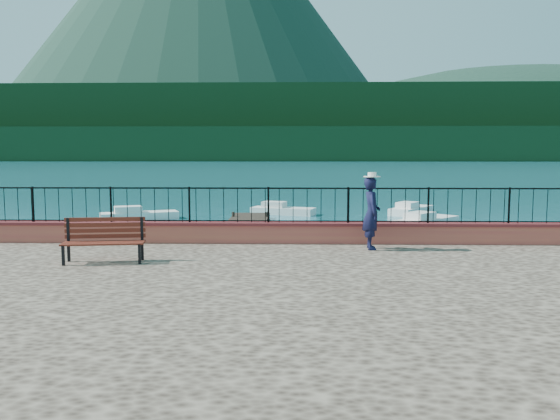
{
  "coord_description": "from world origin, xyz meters",
  "views": [
    {
      "loc": [
        0.42,
        -11.31,
        3.66
      ],
      "look_at": [
        0.07,
        2.0,
        2.3
      ],
      "focal_mm": 35.0,
      "sensor_mm": 36.0,
      "label": 1
    }
  ],
  "objects_px": {
    "park_bench": "(104,249)",
    "person": "(371,213)",
    "boat_1": "(380,239)",
    "boat_4": "(283,208)",
    "boat_5": "(411,207)",
    "boat_3": "(139,212)",
    "boat_2": "(427,219)",
    "boat_0": "(40,248)"
  },
  "relations": [
    {
      "from": "person",
      "to": "boat_0",
      "type": "relative_size",
      "value": 0.5
    },
    {
      "from": "boat_2",
      "to": "boat_3",
      "type": "height_order",
      "value": "same"
    },
    {
      "from": "park_bench",
      "to": "boat_5",
      "type": "bearing_deg",
      "value": 53.78
    },
    {
      "from": "person",
      "to": "boat_0",
      "type": "distance_m",
      "value": 11.88
    },
    {
      "from": "boat_2",
      "to": "boat_4",
      "type": "distance_m",
      "value": 9.17
    },
    {
      "from": "boat_2",
      "to": "boat_1",
      "type": "bearing_deg",
      "value": -162.12
    },
    {
      "from": "park_bench",
      "to": "boat_3",
      "type": "xyz_separation_m",
      "value": [
        -4.39,
        18.15,
        -1.1
      ]
    },
    {
      "from": "park_bench",
      "to": "boat_1",
      "type": "bearing_deg",
      "value": 40.75
    },
    {
      "from": "boat_1",
      "to": "boat_2",
      "type": "height_order",
      "value": "same"
    },
    {
      "from": "park_bench",
      "to": "boat_0",
      "type": "bearing_deg",
      "value": 117.51
    },
    {
      "from": "park_bench",
      "to": "boat_4",
      "type": "distance_m",
      "value": 21.32
    },
    {
      "from": "park_bench",
      "to": "boat_2",
      "type": "bearing_deg",
      "value": 46.67
    },
    {
      "from": "park_bench",
      "to": "person",
      "type": "distance_m",
      "value": 6.66
    },
    {
      "from": "park_bench",
      "to": "boat_3",
      "type": "bearing_deg",
      "value": 95.65
    },
    {
      "from": "boat_2",
      "to": "boat_4",
      "type": "height_order",
      "value": "same"
    },
    {
      "from": "boat_0",
      "to": "boat_1",
      "type": "height_order",
      "value": "same"
    },
    {
      "from": "boat_0",
      "to": "boat_3",
      "type": "bearing_deg",
      "value": 94.65
    },
    {
      "from": "boat_4",
      "to": "boat_5",
      "type": "height_order",
      "value": "same"
    },
    {
      "from": "person",
      "to": "boat_1",
      "type": "bearing_deg",
      "value": -12.27
    },
    {
      "from": "boat_3",
      "to": "boat_5",
      "type": "height_order",
      "value": "same"
    },
    {
      "from": "person",
      "to": "boat_4",
      "type": "height_order",
      "value": "person"
    },
    {
      "from": "boat_5",
      "to": "boat_1",
      "type": "bearing_deg",
      "value": -161.7
    },
    {
      "from": "boat_0",
      "to": "boat_5",
      "type": "distance_m",
      "value": 22.12
    },
    {
      "from": "boat_0",
      "to": "boat_5",
      "type": "relative_size",
      "value": 0.96
    },
    {
      "from": "boat_3",
      "to": "boat_2",
      "type": "bearing_deg",
      "value": -32.48
    },
    {
      "from": "person",
      "to": "boat_4",
      "type": "bearing_deg",
      "value": 6.7
    },
    {
      "from": "boat_3",
      "to": "boat_4",
      "type": "relative_size",
      "value": 1.1
    },
    {
      "from": "person",
      "to": "boat_0",
      "type": "xyz_separation_m",
      "value": [
        -10.88,
        4.44,
        -1.74
      ]
    },
    {
      "from": "park_bench",
      "to": "boat_4",
      "type": "height_order",
      "value": "park_bench"
    },
    {
      "from": "park_bench",
      "to": "boat_3",
      "type": "relative_size",
      "value": 0.45
    },
    {
      "from": "boat_4",
      "to": "person",
      "type": "bearing_deg",
      "value": -63.95
    },
    {
      "from": "boat_3",
      "to": "boat_5",
      "type": "bearing_deg",
      "value": -11.27
    },
    {
      "from": "park_bench",
      "to": "boat_1",
      "type": "height_order",
      "value": "park_bench"
    },
    {
      "from": "boat_2",
      "to": "boat_5",
      "type": "height_order",
      "value": "same"
    },
    {
      "from": "park_bench",
      "to": "boat_4",
      "type": "xyz_separation_m",
      "value": [
        3.65,
        20.98,
        -1.1
      ]
    },
    {
      "from": "park_bench",
      "to": "boat_0",
      "type": "height_order",
      "value": "park_bench"
    },
    {
      "from": "person",
      "to": "boat_2",
      "type": "bearing_deg",
      "value": -20.5
    },
    {
      "from": "boat_5",
      "to": "boat_4",
      "type": "bearing_deg",
      "value": 129.31
    },
    {
      "from": "boat_3",
      "to": "boat_4",
      "type": "xyz_separation_m",
      "value": [
        8.04,
        2.83,
        0.0
      ]
    },
    {
      "from": "boat_1",
      "to": "boat_3",
      "type": "xyz_separation_m",
      "value": [
        -12.04,
        9.44,
        0.0
      ]
    },
    {
      "from": "boat_0",
      "to": "boat_2",
      "type": "bearing_deg",
      "value": 35.99
    },
    {
      "from": "person",
      "to": "boat_1",
      "type": "xyz_separation_m",
      "value": [
        1.31,
        6.77,
        -1.74
      ]
    }
  ]
}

